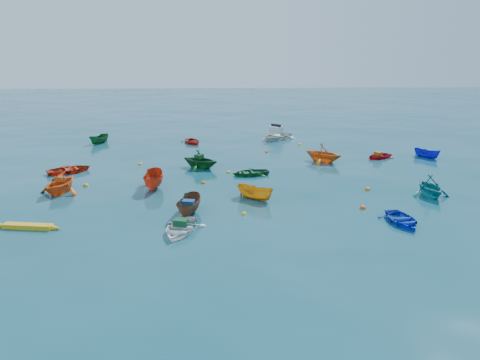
{
  "coord_description": "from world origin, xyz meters",
  "views": [
    {
      "loc": [
        -1.49,
        -25.82,
        9.37
      ],
      "look_at": [
        0.0,
        5.0,
        0.4
      ],
      "focal_mm": 35.0,
      "sensor_mm": 36.0,
      "label": 1
    }
  ],
  "objects_px": {
    "dinghy_white_near": "(181,232)",
    "dinghy_blue_se": "(402,223)",
    "kayak_yellow": "(28,228)",
    "motorboat_white": "(276,139)"
  },
  "relations": [
    {
      "from": "kayak_yellow",
      "to": "motorboat_white",
      "type": "bearing_deg",
      "value": -25.51
    },
    {
      "from": "dinghy_white_near",
      "to": "dinghy_blue_se",
      "type": "bearing_deg",
      "value": 18.32
    },
    {
      "from": "kayak_yellow",
      "to": "motorboat_white",
      "type": "distance_m",
      "value": 28.47
    },
    {
      "from": "dinghy_blue_se",
      "to": "motorboat_white",
      "type": "height_order",
      "value": "motorboat_white"
    },
    {
      "from": "dinghy_blue_se",
      "to": "kayak_yellow",
      "type": "xyz_separation_m",
      "value": [
        -20.06,
        0.19,
        0.0
      ]
    },
    {
      "from": "dinghy_white_near",
      "to": "motorboat_white",
      "type": "height_order",
      "value": "motorboat_white"
    },
    {
      "from": "kayak_yellow",
      "to": "motorboat_white",
      "type": "relative_size",
      "value": 0.8
    },
    {
      "from": "dinghy_white_near",
      "to": "motorboat_white",
      "type": "relative_size",
      "value": 0.73
    },
    {
      "from": "motorboat_white",
      "to": "dinghy_blue_se",
      "type": "bearing_deg",
      "value": -36.72
    },
    {
      "from": "dinghy_blue_se",
      "to": "motorboat_white",
      "type": "distance_m",
      "value": 24.04
    }
  ]
}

